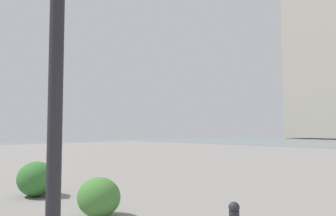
% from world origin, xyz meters
% --- Properties ---
extents(lamppost, '(0.98, 0.28, 3.84)m').
position_xyz_m(lamppost, '(3.48, 1.10, 2.58)').
color(lamppost, '#232328').
rests_on(lamppost, ground).
extents(bollard_mid, '(0.13, 0.13, 0.67)m').
position_xyz_m(bollard_mid, '(8.15, -1.07, 0.35)').
color(bollard_mid, '#232328').
rests_on(bollard_mid, ground).
extents(shrub_low, '(0.99, 0.89, 0.84)m').
position_xyz_m(shrub_low, '(8.58, -0.94, 0.42)').
color(shrub_low, '#387533').
rests_on(shrub_low, ground).
extents(shrub_round, '(0.86, 0.77, 0.73)m').
position_xyz_m(shrub_round, '(5.85, -0.95, 0.37)').
color(shrub_round, '#477F38').
rests_on(shrub_round, ground).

